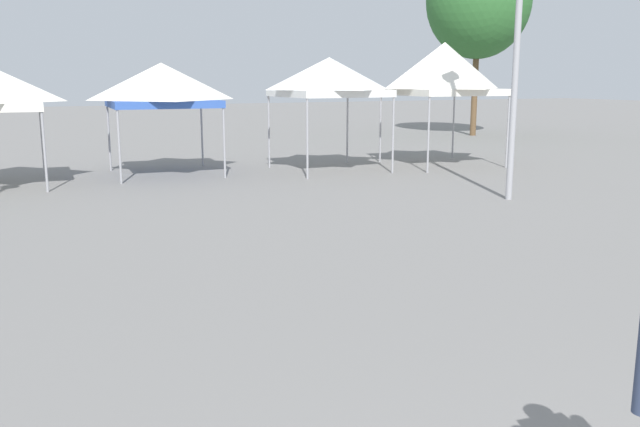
% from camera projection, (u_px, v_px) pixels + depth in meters
% --- Properties ---
extents(canopy_tent_center, '(3.06, 3.06, 3.10)m').
position_uv_depth(canopy_tent_center, '(162.00, 85.00, 18.72)').
color(canopy_tent_center, '#9E9EA3').
rests_on(canopy_tent_center, ground).
extents(canopy_tent_behind_right, '(2.87, 2.87, 3.27)m').
position_uv_depth(canopy_tent_behind_right, '(329.00, 77.00, 19.50)').
color(canopy_tent_behind_right, '#9E9EA3').
rests_on(canopy_tent_behind_right, ground).
extents(canopy_tent_behind_center, '(3.06, 3.06, 3.76)m').
position_uv_depth(canopy_tent_behind_center, '(444.00, 69.00, 20.76)').
color(canopy_tent_behind_center, '#9E9EA3').
rests_on(canopy_tent_behind_center, ground).
extents(tree_behind_tents_right, '(4.80, 4.80, 8.84)m').
position_uv_depth(tree_behind_tents_right, '(479.00, 1.00, 31.10)').
color(tree_behind_tents_right, brown).
rests_on(tree_behind_tents_right, ground).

